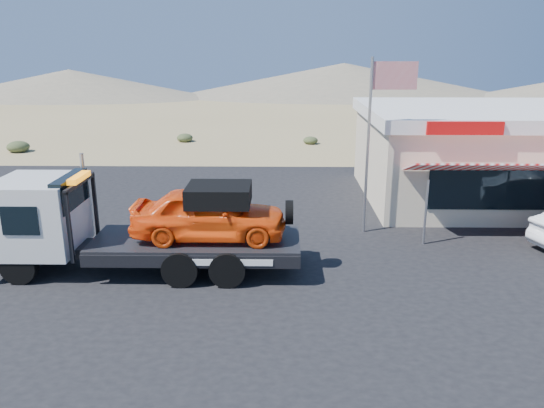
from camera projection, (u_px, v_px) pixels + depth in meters
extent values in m
plane|color=#8F7C51|center=(217.00, 286.00, 14.58)|extent=(120.00, 120.00, 0.00)
cube|color=black|center=(288.00, 247.00, 17.42)|extent=(32.00, 24.00, 0.02)
cylinder|color=black|center=(19.00, 267.00, 14.59)|extent=(0.99, 0.30, 0.99)
cylinder|color=black|center=(49.00, 241.00, 16.49)|extent=(0.99, 0.30, 0.99)
cylinder|color=black|center=(181.00, 268.00, 14.52)|extent=(0.99, 0.55, 0.99)
cylinder|color=black|center=(192.00, 242.00, 16.43)|extent=(0.99, 0.55, 0.99)
cylinder|color=black|center=(228.00, 268.00, 14.50)|extent=(0.99, 0.55, 0.99)
cylinder|color=black|center=(234.00, 242.00, 16.41)|extent=(0.99, 0.55, 0.99)
cube|color=black|center=(159.00, 249.00, 15.44)|extent=(8.15, 0.99, 0.30)
cube|color=silver|center=(40.00, 214.00, 15.20)|extent=(2.19, 2.34, 2.09)
cube|color=black|center=(70.00, 191.00, 14.98)|extent=(0.35, 1.99, 0.89)
cube|color=black|center=(83.00, 216.00, 15.19)|extent=(0.10, 2.19, 1.99)
cube|color=orange|center=(79.00, 178.00, 14.86)|extent=(0.25, 1.19, 0.15)
cube|color=black|center=(196.00, 240.00, 15.35)|extent=(5.96, 2.29, 0.15)
imported|color=#FF4D0E|center=(209.00, 214.00, 15.11)|extent=(4.38, 1.76, 1.49)
cube|color=black|center=(219.00, 195.00, 14.94)|extent=(1.79, 1.49, 0.55)
cube|color=beige|center=(486.00, 159.00, 22.55)|extent=(10.00, 8.00, 3.40)
cube|color=white|center=(491.00, 113.00, 21.99)|extent=(10.40, 8.40, 0.50)
cube|color=red|center=(465.00, 128.00, 17.95)|extent=(2.60, 0.12, 0.45)
cube|color=black|center=(527.00, 188.00, 18.75)|extent=(7.00, 0.06, 1.60)
cube|color=red|center=(543.00, 167.00, 17.64)|extent=(9.00, 1.73, 0.61)
cylinder|color=#99999E|center=(426.00, 213.00, 17.32)|extent=(0.08, 0.08, 2.20)
cylinder|color=#99999E|center=(368.00, 148.00, 17.95)|extent=(0.10, 0.10, 6.00)
cube|color=#B20C14|center=(395.00, 76.00, 17.25)|extent=(1.50, 0.02, 0.90)
ellipsoid|color=#313F21|center=(18.00, 146.00, 32.96)|extent=(1.35, 1.35, 0.73)
ellipsoid|color=#313F21|center=(185.00, 137.00, 36.50)|extent=(1.10, 1.10, 0.59)
ellipsoid|color=#313F21|center=(311.00, 140.00, 35.66)|extent=(0.99, 0.99, 0.53)
cone|color=#726B59|center=(70.00, 84.00, 67.15)|extent=(36.00, 36.00, 3.50)
cone|color=#726B59|center=(344.00, 80.00, 69.38)|extent=(44.00, 44.00, 4.20)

